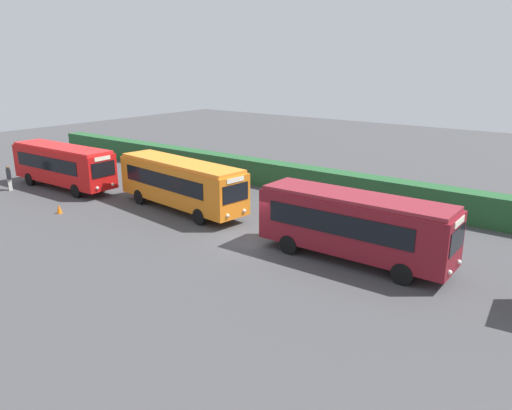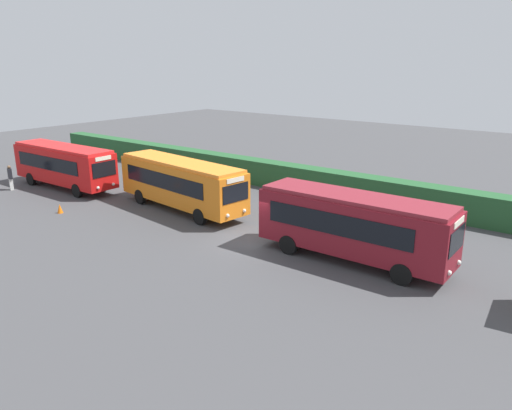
% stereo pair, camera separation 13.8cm
% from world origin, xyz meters
% --- Properties ---
extents(ground_plane, '(106.34, 106.34, 0.00)m').
position_xyz_m(ground_plane, '(0.00, 0.00, 0.00)').
color(ground_plane, '#424244').
extents(bus_red, '(9.90, 2.61, 3.27)m').
position_xyz_m(bus_red, '(-18.56, 0.32, 1.88)').
color(bus_red, red).
rests_on(bus_red, ground_plane).
extents(bus_orange, '(10.57, 3.62, 3.27)m').
position_xyz_m(bus_orange, '(-7.38, 1.74, 1.88)').
color(bus_orange, orange).
rests_on(bus_orange, ground_plane).
extents(bus_maroon, '(9.70, 2.65, 3.33)m').
position_xyz_m(bus_maroon, '(5.40, 0.82, 1.91)').
color(bus_maroon, maroon).
rests_on(bus_maroon, ground_plane).
extents(person_left, '(0.55, 0.41, 1.89)m').
position_xyz_m(person_left, '(-21.34, -2.53, 1.00)').
color(person_left, silver).
rests_on(person_left, ground_plane).
extents(person_center, '(0.38, 0.49, 1.80)m').
position_xyz_m(person_center, '(3.71, 3.20, 0.95)').
color(person_center, olive).
rests_on(person_center, ground_plane).
extents(hedge_row, '(65.17, 1.48, 1.92)m').
position_xyz_m(hedge_row, '(0.00, 10.46, 0.96)').
color(hedge_row, '#24552D').
rests_on(hedge_row, ground_plane).
extents(traffic_cone, '(0.36, 0.36, 0.60)m').
position_xyz_m(traffic_cone, '(-13.10, -3.57, 0.30)').
color(traffic_cone, orange).
rests_on(traffic_cone, ground_plane).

